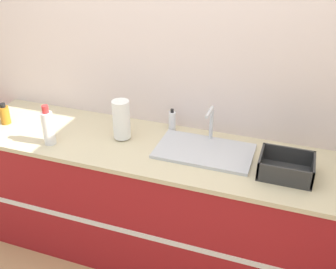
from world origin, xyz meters
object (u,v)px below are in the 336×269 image
(dish_rack, at_px, (286,168))
(soap_dispenser, at_px, (172,121))
(paper_towel_roll, at_px, (121,120))
(bottle_white_spray, at_px, (48,127))
(bottle_amber, at_px, (5,115))
(sink, at_px, (205,150))

(dish_rack, distance_m, soap_dispenser, 0.82)
(paper_towel_roll, relative_size, soap_dispenser, 1.68)
(paper_towel_roll, bearing_deg, bottle_white_spray, -151.97)
(bottle_white_spray, bearing_deg, soap_dispenser, 32.32)
(dish_rack, height_order, bottle_amber, bottle_amber)
(paper_towel_roll, distance_m, bottle_amber, 0.87)
(sink, xyz_separation_m, bottle_amber, (-1.42, -0.09, 0.05))
(sink, xyz_separation_m, dish_rack, (0.49, -0.08, 0.02))
(sink, xyz_separation_m, bottle_white_spray, (-0.96, -0.22, 0.10))
(dish_rack, xyz_separation_m, bottle_white_spray, (-1.45, -0.14, 0.08))
(paper_towel_roll, height_order, bottle_amber, paper_towel_roll)
(dish_rack, xyz_separation_m, soap_dispenser, (-0.77, 0.29, 0.03))
(paper_towel_roll, bearing_deg, sink, 0.90)
(bottle_amber, bearing_deg, sink, 3.45)
(paper_towel_roll, bearing_deg, soap_dispenser, 38.04)
(bottle_white_spray, bearing_deg, dish_rack, 5.57)
(bottle_white_spray, xyz_separation_m, soap_dispenser, (0.68, 0.43, -0.05))
(dish_rack, relative_size, bottle_white_spray, 1.12)
(bottle_amber, bearing_deg, soap_dispenser, 14.29)
(dish_rack, relative_size, bottle_amber, 1.96)
(paper_towel_roll, distance_m, dish_rack, 1.05)
(dish_rack, bearing_deg, paper_towel_roll, 175.91)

